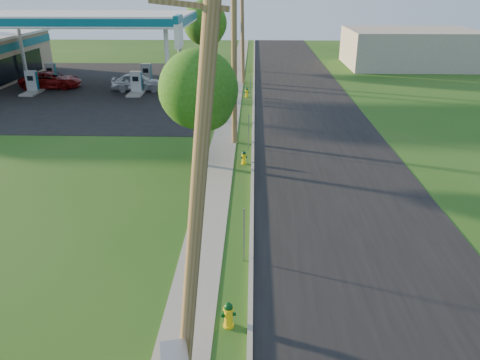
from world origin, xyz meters
The scene contains 25 objects.
ground_plane centered at (0.00, 0.00, 0.00)m, with size 140.00×140.00×0.00m, color #1B4C10.
road centered at (4.50, 10.00, 0.01)m, with size 8.00×120.00×0.02m, color black.
curb centered at (0.50, 10.00, 0.07)m, with size 0.15×120.00×0.15m, color gray.
sidewalk centered at (-1.25, 10.00, 0.01)m, with size 1.50×120.00×0.03m, color gray.
forecourt centered at (-16.00, 32.00, 0.01)m, with size 26.00×28.00×0.02m, color black.
utility_pole_near centered at (-0.60, -1.00, 4.80)m, with size 1.40×0.32×9.48m.
utility_pole_mid centered at (-0.60, 17.00, 4.95)m, with size 1.40×0.32×9.80m.
utility_pole_far centered at (-0.60, 35.00, 4.80)m, with size 1.40×0.32×9.50m.
sign_post_near centered at (0.25, 4.20, 1.00)m, with size 0.05×0.04×2.00m, color gray.
sign_post_mid centered at (0.25, 16.00, 1.00)m, with size 0.05×0.04×2.00m, color gray.
sign_post_far centered at (0.25, 28.20, 1.00)m, with size 0.05×0.04×2.00m, color gray.
gas_canopy centered at (-14.00, 32.00, 5.90)m, with size 18.18×9.18×6.40m.
fuel_pump_nw centered at (-18.50, 30.00, 0.72)m, with size 1.20×3.20×1.90m.
fuel_pump_ne centered at (-9.50, 30.00, 0.72)m, with size 1.20×3.20×1.90m.
fuel_pump_sw centered at (-18.50, 34.00, 0.72)m, with size 1.20×3.20×1.90m.
fuel_pump_se centered at (-9.50, 34.00, 0.72)m, with size 1.20×3.20×1.90m.
price_pylon centered at (-4.50, 22.50, 5.43)m, with size 0.34×2.04×6.85m.
distant_building centered at (18.00, 45.00, 2.00)m, with size 14.00×10.00×4.00m, color gray.
tree_verge centered at (-2.10, 13.12, 3.84)m, with size 3.93×3.93×5.96m.
tree_lot centered at (-4.74, 42.98, 4.60)m, with size 4.71×4.71×7.14m.
hydrant_near centered at (-0.10, 0.84, 0.40)m, with size 0.42×0.37×0.81m.
hydrant_mid centered at (0.03, 13.47, 0.35)m, with size 0.37×0.33×0.72m.
hydrant_far centered at (-0.08, 29.01, 0.38)m, with size 0.40×0.35×0.77m.
car_red centered at (-17.69, 31.97, 0.73)m, with size 2.42×5.25×1.46m, color maroon.
car_silver centered at (-9.65, 31.16, 0.78)m, with size 1.83×4.56×1.55m, color silver.
Camera 1 is at (0.54, -9.55, 8.87)m, focal length 35.00 mm.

